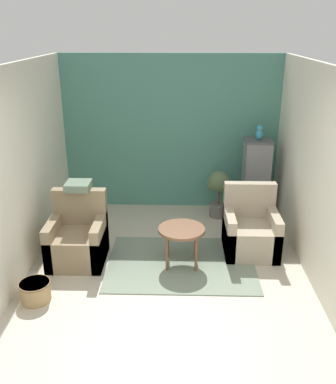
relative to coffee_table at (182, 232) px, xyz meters
name	(u,v)px	position (x,y,z in m)	size (l,w,h in m)	color
ground_plane	(164,331)	(-0.19, -1.37, -0.47)	(20.00, 20.00, 0.00)	beige
wall_back_accent	(171,133)	(-0.19, 2.06, 0.83)	(3.73, 0.06, 2.61)	#4C897A
wall_left	(30,163)	(-2.02, 0.33, 0.83)	(0.06, 3.40, 2.61)	silver
wall_right	(308,166)	(1.65, 0.33, 0.83)	(0.06, 3.40, 2.61)	silver
area_rug	(181,263)	(0.00, 0.00, -0.47)	(1.97, 1.47, 0.01)	gray
coffee_table	(182,232)	(0.00, 0.00, 0.00)	(0.62, 0.62, 0.53)	brown
armchair_left	(78,240)	(-1.40, 0.07, -0.17)	(0.73, 0.74, 0.94)	#8E7A5B
armchair_right	(250,232)	(0.97, 0.38, -0.17)	(0.73, 0.74, 0.94)	tan
birdcage	(255,180)	(1.21, 1.59, 0.17)	(0.50, 0.50, 1.32)	#555559
parrot	(259,133)	(1.21, 1.59, 0.96)	(0.11, 0.21, 0.25)	teal
potted_plant	(219,189)	(0.62, 1.58, 0.01)	(0.38, 0.35, 0.79)	#66605B
wicker_basket	(35,291)	(-1.70, -0.88, -0.34)	(0.36, 0.36, 0.24)	tan
throw_pillow	(78,186)	(-1.40, 0.33, 0.52)	(0.33, 0.33, 0.10)	slate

